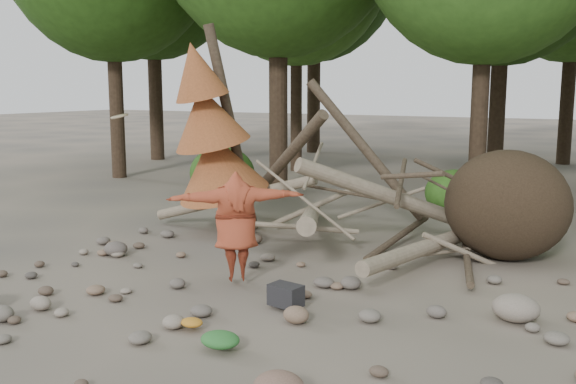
% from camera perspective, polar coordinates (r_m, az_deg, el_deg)
% --- Properties ---
extents(ground, '(120.00, 120.00, 0.00)m').
position_cam_1_polar(ground, '(9.22, -2.77, -10.12)').
color(ground, '#514C44').
rests_on(ground, ground).
extents(deadfall_pile, '(8.55, 5.24, 3.30)m').
position_cam_1_polar(deadfall_pile, '(12.11, 16.11, -1.11)').
color(deadfall_pile, '#332619').
rests_on(deadfall_pile, ground).
extents(dead_conifer, '(2.06, 2.16, 4.35)m').
position_cam_1_polar(dead_conifer, '(13.26, -6.80, 5.12)').
color(dead_conifer, '#4C3F30').
rests_on(dead_conifer, ground).
extents(bush_left, '(1.80, 1.80, 1.44)m').
position_cam_1_polar(bush_left, '(17.88, -5.88, 1.72)').
color(bush_left, '#285215').
rests_on(bush_left, ground).
extents(bush_mid, '(1.40, 1.40, 1.12)m').
position_cam_1_polar(bush_mid, '(15.87, 14.57, -0.08)').
color(bush_mid, '#34681E').
rests_on(bush_mid, ground).
extents(frisbee_thrower, '(3.45, 1.78, 2.56)m').
position_cam_1_polar(frisbee_thrower, '(9.97, -4.65, -3.03)').
color(frisbee_thrower, '#993A22').
rests_on(frisbee_thrower, ground).
extents(backpack, '(0.49, 0.37, 0.30)m').
position_cam_1_polar(backpack, '(9.03, -0.20, -9.51)').
color(backpack, black).
rests_on(backpack, ground).
extents(cloth_green, '(0.48, 0.40, 0.18)m').
position_cam_1_polar(cloth_green, '(7.76, -6.05, -13.26)').
color(cloth_green, '#29672B').
rests_on(cloth_green, ground).
extents(cloth_orange, '(0.30, 0.24, 0.11)m').
position_cam_1_polar(cloth_orange, '(8.43, -8.55, -11.72)').
color(cloth_orange, '#B6751F').
rests_on(cloth_orange, ground).
extents(boulder_mid_right, '(0.62, 0.55, 0.37)m').
position_cam_1_polar(boulder_mid_right, '(9.11, 19.61, -9.68)').
color(boulder_mid_right, gray).
rests_on(boulder_mid_right, ground).
extents(boulder_mid_left, '(0.44, 0.40, 0.27)m').
position_cam_1_polar(boulder_mid_left, '(12.23, -15.06, -4.88)').
color(boulder_mid_left, '#5B534C').
rests_on(boulder_mid_left, ground).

